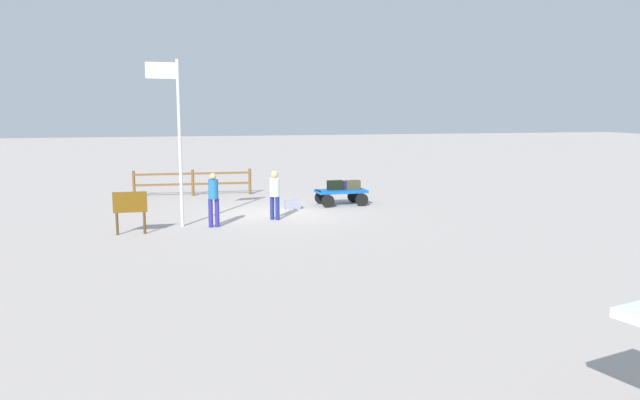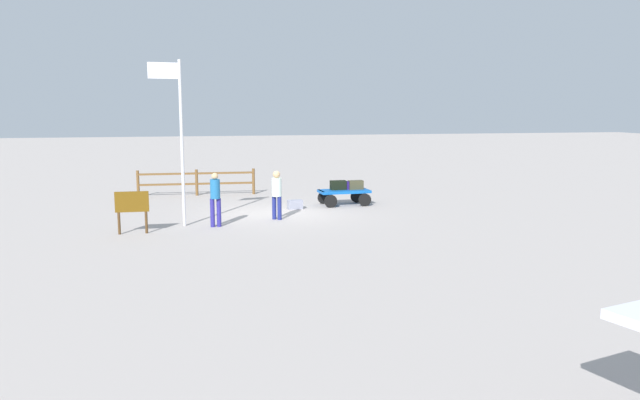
% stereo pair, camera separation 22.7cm
% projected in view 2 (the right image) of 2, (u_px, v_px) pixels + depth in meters
% --- Properties ---
extents(ground_plane, '(120.00, 120.00, 0.00)m').
position_uv_depth(ground_plane, '(277.00, 214.00, 21.92)').
color(ground_plane, '#A9A09A').
extents(luggage_cart, '(1.97, 1.17, 0.58)m').
position_uv_depth(luggage_cart, '(344.00, 194.00, 23.83)').
color(luggage_cart, '#1057B2').
rests_on(luggage_cart, ground).
extents(suitcase_tan, '(0.61, 0.35, 0.35)m').
position_uv_depth(suitcase_tan, '(338.00, 185.00, 23.88)').
color(suitcase_tan, black).
rests_on(suitcase_tan, luggage_cart).
extents(suitcase_dark, '(0.48, 0.34, 0.32)m').
position_uv_depth(suitcase_dark, '(343.00, 185.00, 23.96)').
color(suitcase_dark, '#22145A').
rests_on(suitcase_dark, luggage_cart).
extents(suitcase_navy, '(0.57, 0.33, 0.34)m').
position_uv_depth(suitcase_navy, '(356.00, 185.00, 23.97)').
color(suitcase_navy, '#403D27').
rests_on(suitcase_navy, luggage_cart).
extents(suitcase_grey, '(0.56, 0.33, 0.33)m').
position_uv_depth(suitcase_grey, '(295.00, 205.00, 22.93)').
color(suitcase_grey, gray).
rests_on(suitcase_grey, ground).
extents(worker_lead, '(0.34, 0.31, 1.71)m').
position_uv_depth(worker_lead, '(215.00, 196.00, 19.41)').
color(worker_lead, navy).
rests_on(worker_lead, ground).
extents(worker_trailing, '(0.46, 0.46, 1.64)m').
position_uv_depth(worker_trailing, '(277.00, 191.00, 20.68)').
color(worker_trailing, navy).
rests_on(worker_trailing, ground).
extents(flagpole, '(1.00, 0.19, 5.18)m').
position_uv_depth(flagpole, '(178.00, 129.00, 19.24)').
color(flagpole, silver).
rests_on(flagpole, ground).
extents(signboard, '(0.97, 0.08, 1.27)m').
position_uv_depth(signboard, '(132.00, 206.00, 18.35)').
color(signboard, '#4C3319').
rests_on(signboard, ground).
extents(wooden_fence, '(4.94, 0.29, 1.11)m').
position_uv_depth(wooden_fence, '(197.00, 180.00, 26.36)').
color(wooden_fence, brown).
rests_on(wooden_fence, ground).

